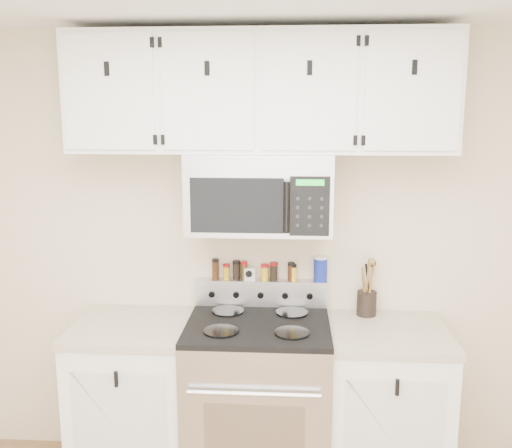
{
  "coord_description": "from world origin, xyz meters",
  "views": [
    {
      "loc": [
        0.17,
        -1.45,
        2.05
      ],
      "look_at": [
        -0.01,
        1.45,
        1.48
      ],
      "focal_mm": 40.0,
      "sensor_mm": 36.0,
      "label": 1
    }
  ],
  "objects": [
    {
      "name": "spice_jar_4",
      "position": [
        0.02,
        1.71,
        1.15
      ],
      "size": [
        0.04,
        0.04,
        0.09
      ],
      "color": "gold",
      "rests_on": "range"
    },
    {
      "name": "microwave",
      "position": [
        0.0,
        1.55,
        1.63
      ],
      "size": [
        0.76,
        0.44,
        0.42
      ],
      "color": "#9E9EA3",
      "rests_on": "back_wall"
    },
    {
      "name": "spice_jar_6",
      "position": [
        0.17,
        1.71,
        1.15
      ],
      "size": [
        0.04,
        0.04,
        0.11
      ],
      "color": "#421E0F",
      "rests_on": "range"
    },
    {
      "name": "salt_canister",
      "position": [
        0.34,
        1.71,
        1.17
      ],
      "size": [
        0.08,
        0.08,
        0.14
      ],
      "color": "#16259C",
      "rests_on": "range"
    },
    {
      "name": "utensil_crock",
      "position": [
        0.6,
        1.66,
        1.0
      ],
      "size": [
        0.11,
        0.11,
        0.32
      ],
      "color": "black",
      "rests_on": "base_cabinet_right"
    },
    {
      "name": "spice_jar_2",
      "position": [
        -0.14,
        1.71,
        1.16
      ],
      "size": [
        0.04,
        0.04,
        0.11
      ],
      "color": "black",
      "rests_on": "range"
    },
    {
      "name": "upper_cabinets",
      "position": [
        -0.0,
        1.58,
        2.15
      ],
      "size": [
        2.0,
        0.35,
        0.62
      ],
      "color": "white",
      "rests_on": "back_wall"
    },
    {
      "name": "kitchen_timer",
      "position": [
        -0.07,
        1.71,
        1.14
      ],
      "size": [
        0.07,
        0.07,
        0.08
      ],
      "primitive_type": "cube",
      "rotation": [
        0.0,
        0.0,
        0.23
      ],
      "color": "silver",
      "rests_on": "range"
    },
    {
      "name": "range",
      "position": [
        0.0,
        1.43,
        0.49
      ],
      "size": [
        0.76,
        0.65,
        1.1
      ],
      "color": "#B7B7BA",
      "rests_on": "floor"
    },
    {
      "name": "spice_jar_0",
      "position": [
        -0.26,
        1.71,
        1.16
      ],
      "size": [
        0.04,
        0.04,
        0.12
      ],
      "color": "#3B1F0E",
      "rests_on": "range"
    },
    {
      "name": "spice_jar_7",
      "position": [
        0.18,
        1.71,
        1.15
      ],
      "size": [
        0.04,
        0.04,
        0.1
      ],
      "color": "yellow",
      "rests_on": "range"
    },
    {
      "name": "spice_jar_1",
      "position": [
        -0.2,
        1.71,
        1.15
      ],
      "size": [
        0.04,
        0.04,
        0.09
      ],
      "color": "gold",
      "rests_on": "range"
    },
    {
      "name": "base_cabinet_left",
      "position": [
        -0.69,
        1.45,
        0.46
      ],
      "size": [
        0.64,
        0.62,
        0.92
      ],
      "color": "white",
      "rests_on": "floor"
    },
    {
      "name": "base_cabinet_right",
      "position": [
        0.69,
        1.45,
        0.46
      ],
      "size": [
        0.64,
        0.62,
        0.92
      ],
      "color": "white",
      "rests_on": "floor"
    },
    {
      "name": "back_wall",
      "position": [
        0.0,
        1.75,
        1.25
      ],
      "size": [
        3.5,
        0.01,
        2.5
      ],
      "primitive_type": "cube",
      "color": "beige",
      "rests_on": "floor"
    },
    {
      "name": "spice_jar_3",
      "position": [
        -0.1,
        1.71,
        1.15
      ],
      "size": [
        0.04,
        0.04,
        0.11
      ],
      "color": "#402E0F",
      "rests_on": "range"
    },
    {
      "name": "spice_jar_5",
      "position": [
        0.07,
        1.71,
        1.15
      ],
      "size": [
        0.04,
        0.04,
        0.11
      ],
      "color": "black",
      "rests_on": "range"
    }
  ]
}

